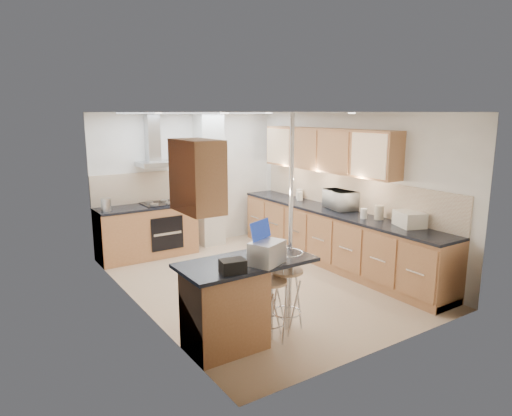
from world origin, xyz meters
TOP-DOWN VIEW (x-y plane):
  - ground at (0.00, 0.00)m, footprint 4.80×4.80m
  - room_shell at (0.32, 0.38)m, footprint 3.64×4.84m
  - right_counter at (1.50, 0.00)m, footprint 0.63×4.40m
  - back_counter at (-0.95, 2.10)m, footprint 1.70×0.63m
  - peninsula at (-1.12, -1.45)m, footprint 1.47×0.72m
  - microwave at (1.66, 0.02)m, footprint 0.50×0.64m
  - laptop at (-1.00, -1.66)m, footprint 0.43×0.38m
  - bag at (-1.44, -1.69)m, footprint 0.28×0.22m
  - bar_stool_near at (-0.87, -1.56)m, footprint 0.42×0.42m
  - bar_stool_end at (-0.58, -1.46)m, footprint 0.55×0.55m
  - jar_a at (1.68, 1.16)m, footprint 0.13×0.13m
  - jar_b at (1.57, 1.00)m, footprint 0.14×0.14m
  - jar_c at (1.62, -0.84)m, footprint 0.19×0.19m
  - jar_d at (1.46, -0.68)m, footprint 0.10×0.10m
  - bread_bin at (1.64, -1.38)m, footprint 0.44×0.49m
  - kettle at (-1.65, 2.00)m, footprint 0.16×0.16m

SIDE VIEW (x-z plane):
  - ground at x=0.00m, z-range 0.00..0.00m
  - bar_stool_near at x=-0.87m, z-range 0.00..0.91m
  - back_counter at x=-0.95m, z-range 0.00..0.92m
  - right_counter at x=1.50m, z-range 0.00..0.92m
  - peninsula at x=-1.12m, z-range 0.01..0.95m
  - bar_stool_end at x=-0.58m, z-range 0.00..0.96m
  - jar_d at x=1.46m, z-range 0.92..1.07m
  - jar_b at x=1.57m, z-range 0.92..1.08m
  - jar_a at x=1.68m, z-range 0.92..1.09m
  - bag at x=-1.44m, z-range 0.94..1.07m
  - kettle at x=-1.65m, z-range 0.92..1.13m
  - jar_c at x=1.62m, z-range 0.92..1.13m
  - bread_bin at x=1.64m, z-range 0.92..1.13m
  - laptop at x=-1.00m, z-range 0.94..1.18m
  - microwave at x=1.66m, z-range 0.92..1.24m
  - room_shell at x=0.32m, z-range 0.29..2.80m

